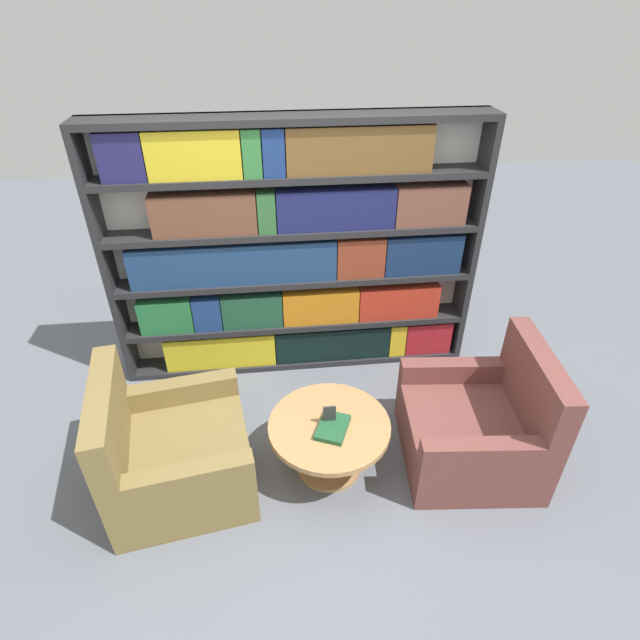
% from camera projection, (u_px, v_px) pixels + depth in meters
% --- Properties ---
extents(ground_plane, '(14.00, 14.00, 0.00)m').
position_uv_depth(ground_plane, '(313.00, 478.00, 3.47)').
color(ground_plane, slate).
extents(bookshelf, '(2.94, 0.30, 2.12)m').
position_uv_depth(bookshelf, '(296.00, 256.00, 4.01)').
color(bookshelf, silver).
rests_on(bookshelf, ground_plane).
extents(armchair_left, '(1.01, 1.03, 0.91)m').
position_uv_depth(armchair_left, '(172.00, 453.00, 3.28)').
color(armchair_left, olive).
rests_on(armchair_left, ground_plane).
extents(armchair_right, '(0.96, 0.98, 0.91)m').
position_uv_depth(armchair_right, '(478.00, 427.00, 3.48)').
color(armchair_right, brown).
rests_on(armchair_right, ground_plane).
extents(coffee_table, '(0.82, 0.82, 0.43)m').
position_uv_depth(coffee_table, '(329.00, 437.00, 3.38)').
color(coffee_table, '#AD7F4C').
rests_on(coffee_table, ground_plane).
extents(table_sign, '(0.08, 0.06, 0.16)m').
position_uv_depth(table_sign, '(329.00, 417.00, 3.27)').
color(table_sign, black).
rests_on(table_sign, coffee_table).
extents(stray_book, '(0.27, 0.31, 0.04)m').
position_uv_depth(stray_book, '(333.00, 427.00, 3.26)').
color(stray_book, '#1E512D').
rests_on(stray_book, coffee_table).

